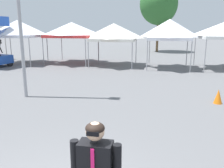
# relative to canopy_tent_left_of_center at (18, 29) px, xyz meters

# --- Properties ---
(canopy_tent_left_of_center) EXTENTS (3.61, 3.61, 3.41)m
(canopy_tent_left_of_center) POSITION_rel_canopy_tent_left_of_center_xyz_m (0.00, 0.00, 0.00)
(canopy_tent_left_of_center) COLOR #9E9EA3
(canopy_tent_left_of_center) RESTS_ON ground
(canopy_tent_far_right) EXTENTS (3.78, 3.78, 3.25)m
(canopy_tent_far_right) POSITION_rel_canopy_tent_left_of_center_xyz_m (4.07, 1.02, -0.09)
(canopy_tent_far_right) COLOR #9E9EA3
(canopy_tent_far_right) RESTS_ON ground
(canopy_tent_behind_left) EXTENTS (3.35, 3.35, 3.14)m
(canopy_tent_behind_left) POSITION_rel_canopy_tent_left_of_center_xyz_m (7.59, 0.25, -0.25)
(canopy_tent_behind_left) COLOR #9E9EA3
(canopy_tent_behind_left) RESTS_ON ground
(canopy_tent_right_of_center) EXTENTS (3.05, 3.05, 3.41)m
(canopy_tent_right_of_center) POSITION_rel_canopy_tent_left_of_center_xyz_m (11.60, -0.42, -0.04)
(canopy_tent_right_of_center) COLOR #9E9EA3
(canopy_tent_right_of_center) RESTS_ON ground
(tree_behind_tents_center) EXTENTS (4.33, 4.33, 7.85)m
(tree_behind_tents_center) POSITION_rel_canopy_tent_left_of_center_xyz_m (11.04, 11.61, 2.70)
(tree_behind_tents_center) COLOR brown
(tree_behind_tents_center) RESTS_ON ground
(traffic_cone_lot_center) EXTENTS (0.32, 0.32, 0.56)m
(traffic_cone_lot_center) POSITION_rel_canopy_tent_left_of_center_xyz_m (13.02, -8.53, -2.47)
(traffic_cone_lot_center) COLOR orange
(traffic_cone_lot_center) RESTS_ON ground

